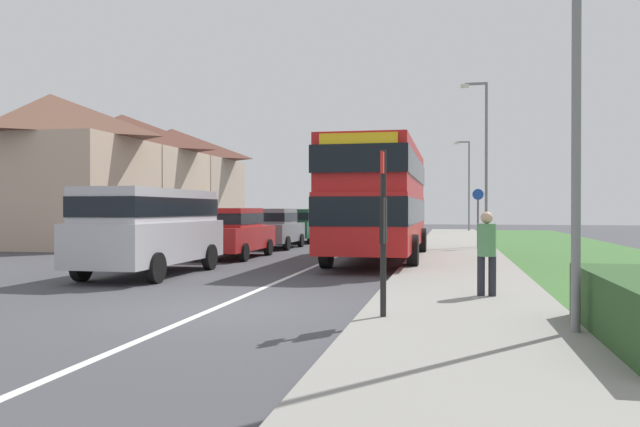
{
  "coord_description": "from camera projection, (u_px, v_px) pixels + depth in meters",
  "views": [
    {
      "loc": [
        3.98,
        -10.01,
        1.72
      ],
      "look_at": [
        0.68,
        5.8,
        1.6
      ],
      "focal_mm": 35.15,
      "sensor_mm": 36.0,
      "label": 1
    }
  ],
  "objects": [
    {
      "name": "cycle_route_sign",
      "position": [
        478.0,
        216.0,
        25.14
      ],
      "size": [
        0.44,
        0.08,
        2.52
      ],
      "color": "slate",
      "rests_on": "ground_plane"
    },
    {
      "name": "parked_car_dark_green",
      "position": [
        299.0,
        224.0,
        31.76
      ],
      "size": [
        1.96,
        4.25,
        1.7
      ],
      "color": "#19472D",
      "rests_on": "ground_plane"
    },
    {
      "name": "parked_car_grey",
      "position": [
        274.0,
        227.0,
        27.07
      ],
      "size": [
        1.94,
        3.96,
        1.73
      ],
      "color": "slate",
      "rests_on": "ground_plane"
    },
    {
      "name": "parked_van_silver",
      "position": [
        151.0,
        224.0,
        16.21
      ],
      "size": [
        2.11,
        5.31,
        2.23
      ],
      "color": "#B7B7BC",
      "rests_on": "ground_plane"
    },
    {
      "name": "pedestrian_at_stop",
      "position": [
        487.0,
        249.0,
        11.49
      ],
      "size": [
        0.34,
        0.34,
        1.67
      ],
      "color": "#23232D",
      "rests_on": "ground_plane"
    },
    {
      "name": "parked_car_red",
      "position": [
        232.0,
        231.0,
        21.81
      ],
      "size": [
        1.96,
        4.52,
        1.74
      ],
      "color": "#B21E1E",
      "rests_on": "ground_plane"
    },
    {
      "name": "house_terrace_far_side",
      "position": [
        122.0,
        177.0,
        34.23
      ],
      "size": [
        7.8,
        18.67,
        6.88
      ],
      "color": "#C1A88E",
      "rests_on": "ground_plane"
    },
    {
      "name": "bus_stop_sign",
      "position": [
        383.0,
        221.0,
        9.3
      ],
      "size": [
        0.09,
        0.52,
        2.6
      ],
      "color": "black",
      "rests_on": "ground_plane"
    },
    {
      "name": "pavement_near_side",
      "position": [
        459.0,
        275.0,
        15.64
      ],
      "size": [
        3.2,
        68.0,
        0.12
      ],
      "primitive_type": "cube",
      "color": "gray",
      "rests_on": "ground_plane"
    },
    {
      "name": "street_lamp_mid",
      "position": [
        484.0,
        153.0,
        26.65
      ],
      "size": [
        1.14,
        0.2,
        7.11
      ],
      "color": "slate",
      "rests_on": "ground_plane"
    },
    {
      "name": "street_lamp_near",
      "position": [
        568.0,
        16.0,
        8.12
      ],
      "size": [
        1.14,
        0.2,
        7.35
      ],
      "color": "slate",
      "rests_on": "ground_plane"
    },
    {
      "name": "lane_marking_centre",
      "position": [
        313.0,
        267.0,
        18.46
      ],
      "size": [
        0.14,
        60.0,
        0.01
      ],
      "primitive_type": "cube",
      "color": "silver",
      "rests_on": "ground_plane"
    },
    {
      "name": "ground_plane",
      "position": [
        211.0,
        310.0,
        10.63
      ],
      "size": [
        120.0,
        120.0,
        0.0
      ],
      "primitive_type": "plane",
      "color": "#424247"
    },
    {
      "name": "street_lamp_far",
      "position": [
        467.0,
        179.0,
        45.77
      ],
      "size": [
        1.14,
        0.2,
        6.66
      ],
      "color": "slate",
      "rests_on": "ground_plane"
    },
    {
      "name": "double_decker_bus",
      "position": [
        380.0,
        196.0,
        20.59
      ],
      "size": [
        2.8,
        9.93,
        3.7
      ],
      "color": "red",
      "rests_on": "ground_plane"
    }
  ]
}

